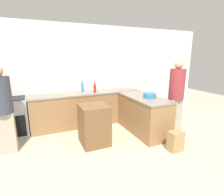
{
  "coord_description": "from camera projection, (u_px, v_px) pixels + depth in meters",
  "views": [
    {
      "loc": [
        -1.24,
        -2.32,
        1.87
      ],
      "look_at": [
        0.29,
        1.15,
        0.95
      ],
      "focal_mm": 28.0,
      "sensor_mm": 36.0,
      "label": 1
    }
  ],
  "objects": [
    {
      "name": "mixing_bowl",
      "position": [
        150.0,
        95.0,
        4.11
      ],
      "size": [
        0.3,
        0.3,
        0.11
      ],
      "color": "teal",
      "rests_on": "counter_peninsula"
    },
    {
      "name": "paper_bag",
      "position": [
        176.0,
        141.0,
        3.5
      ],
      "size": [
        0.29,
        0.2,
        0.41
      ],
      "color": "#A88456",
      "rests_on": "ground_plane"
    },
    {
      "name": "island_table",
      "position": [
        94.0,
        125.0,
        3.75
      ],
      "size": [
        0.57,
        0.63,
        0.87
      ],
      "color": "brown",
      "rests_on": "ground_plane"
    },
    {
      "name": "range_oven",
      "position": [
        12.0,
        117.0,
        4.11
      ],
      "size": [
        0.69,
        0.59,
        0.92
      ],
      "color": "#ADADB2",
      "rests_on": "ground_plane"
    },
    {
      "name": "ground_plane",
      "position": [
        124.0,
        168.0,
        3.0
      ],
      "size": [
        14.0,
        14.0,
        0.0
      ],
      "primitive_type": "plane",
      "color": "beige"
    },
    {
      "name": "hot_sauce_bottle",
      "position": [
        95.0,
        88.0,
        4.68
      ],
      "size": [
        0.07,
        0.07,
        0.29
      ],
      "color": "red",
      "rests_on": "counter_back"
    },
    {
      "name": "counter_back",
      "position": [
        87.0,
        108.0,
        4.83
      ],
      "size": [
        2.96,
        0.61,
        0.91
      ],
      "color": "olive",
      "rests_on": "ground_plane"
    },
    {
      "name": "vinegar_bottle_clear",
      "position": [
        95.0,
        87.0,
        4.91
      ],
      "size": [
        0.07,
        0.07,
        0.24
      ],
      "color": "silver",
      "rests_on": "counter_back"
    },
    {
      "name": "dish_soap_bottle",
      "position": [
        82.0,
        87.0,
        4.82
      ],
      "size": [
        0.07,
        0.07,
        0.32
      ],
      "color": "#338CBF",
      "rests_on": "counter_back"
    },
    {
      "name": "counter_peninsula",
      "position": [
        143.0,
        114.0,
        4.35
      ],
      "size": [
        0.69,
        1.53,
        0.91
      ],
      "color": "olive",
      "rests_on": "ground_plane"
    },
    {
      "name": "person_by_range",
      "position": [
        3.0,
        108.0,
        3.28
      ],
      "size": [
        0.36,
        0.36,
        1.71
      ],
      "color": "#ADA38E",
      "rests_on": "ground_plane"
    },
    {
      "name": "wall_back",
      "position": [
        83.0,
        75.0,
        4.91
      ],
      "size": [
        8.0,
        0.06,
        2.7
      ],
      "color": "white",
      "rests_on": "ground_plane"
    },
    {
      "name": "person_at_peninsula",
      "position": [
        176.0,
        94.0,
        4.3
      ],
      "size": [
        0.37,
        0.37,
        1.77
      ],
      "color": "#ADA38E",
      "rests_on": "ground_plane"
    }
  ]
}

